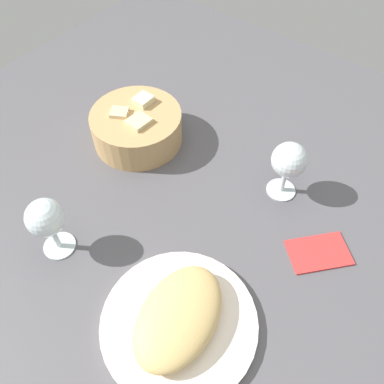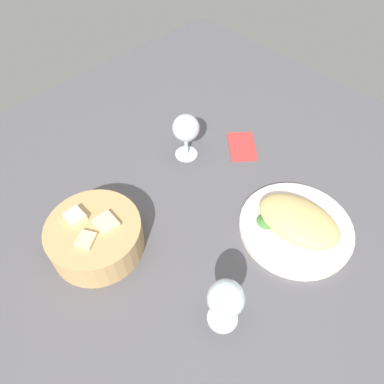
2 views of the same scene
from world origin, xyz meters
TOP-DOWN VIEW (x-y plane):
  - ground_plane at (0.00, 0.00)cm, footprint 140.00×140.00cm
  - plate at (-16.07, -12.37)cm, footprint 25.41×25.41cm
  - omelette at (-16.07, -12.37)cm, footprint 20.06×14.59cm
  - lettuce_garnish at (-10.52, -8.67)cm, footprint 4.61×4.61cm
  - bread_basket at (11.62, 21.68)cm, footprint 19.89×19.89cm
  - wine_glass_near at (18.41, -11.54)cm, footprint 6.88×6.88cm
  - wine_glass_far at (-18.14, 14.33)cm, footprint 6.72×6.72cm
  - folded_napkin at (9.79, -24.34)cm, footprint 12.86×12.56cm

SIDE VIEW (x-z plane):
  - ground_plane at x=0.00cm, z-range -2.00..0.00cm
  - folded_napkin at x=9.79cm, z-range 0.00..0.80cm
  - plate at x=-16.07cm, z-range 0.00..1.40cm
  - lettuce_garnish at x=-10.52cm, z-range 1.40..2.91cm
  - omelette at x=-16.07cm, z-range 1.40..5.92cm
  - bread_basket at x=11.62cm, z-range -0.58..8.31cm
  - wine_glass_near at x=18.41cm, z-range 2.28..14.98cm
  - wine_glass_far at x=-18.14cm, z-range 2.34..15.10cm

